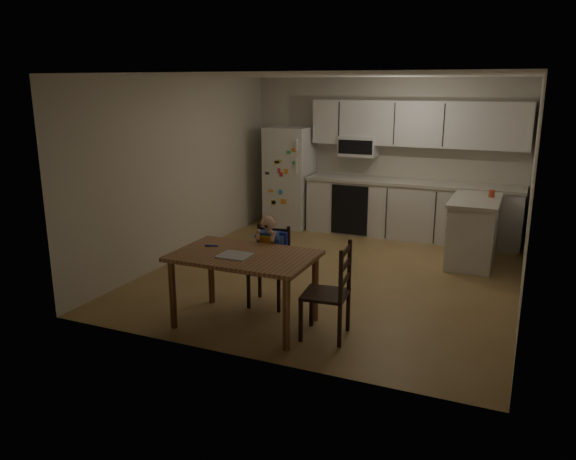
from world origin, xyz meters
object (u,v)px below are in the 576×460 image
(refrigerator, at_px, (290,177))
(red_cup, at_px, (492,193))
(chair_booster, at_px, (270,250))
(chair_side, at_px, (335,286))
(kitchen_island, at_px, (473,230))
(dining_table, at_px, (244,264))

(refrigerator, xyz_separation_m, red_cup, (3.32, -0.72, 0.10))
(chair_booster, distance_m, chair_side, 1.10)
(refrigerator, relative_size, kitchen_island, 1.39)
(kitchen_island, relative_size, dining_table, 0.87)
(kitchen_island, height_order, chair_booster, chair_booster)
(chair_side, bearing_deg, chair_booster, -125.77)
(red_cup, xyz_separation_m, chair_booster, (-2.10, -2.66, -0.33))
(dining_table, bearing_deg, kitchen_island, 58.15)
(chair_side, bearing_deg, refrigerator, -156.69)
(kitchen_island, xyz_separation_m, red_cup, (0.18, 0.19, 0.50))
(red_cup, height_order, dining_table, red_cup)
(chair_side, bearing_deg, red_cup, 154.74)
(dining_table, distance_m, chair_booster, 0.61)
(dining_table, height_order, chair_booster, chair_booster)
(chair_booster, bearing_deg, refrigerator, 104.12)
(red_cup, relative_size, dining_table, 0.07)
(refrigerator, height_order, kitchen_island, refrigerator)
(dining_table, bearing_deg, chair_side, 3.58)
(kitchen_island, height_order, chair_side, chair_side)
(kitchen_island, bearing_deg, chair_booster, -127.85)
(refrigerator, bearing_deg, dining_table, -73.03)
(red_cup, height_order, chair_booster, chair_booster)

